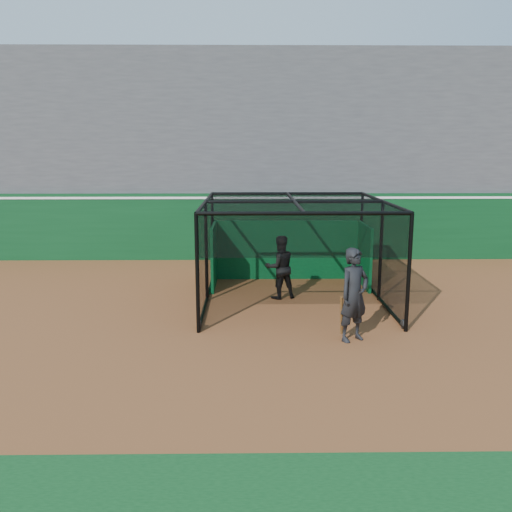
{
  "coord_description": "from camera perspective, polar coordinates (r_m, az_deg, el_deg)",
  "views": [
    {
      "loc": [
        -0.12,
        -11.81,
        4.16
      ],
      "look_at": [
        0.08,
        2.0,
        1.4
      ],
      "focal_mm": 38.0,
      "sensor_mm": 36.0,
      "label": 1
    }
  ],
  "objects": [
    {
      "name": "on_deck_player",
      "position": [
        11.96,
        10.28,
        -4.06
      ],
      "size": [
        0.9,
        0.82,
        2.06
      ],
      "color": "black",
      "rests_on": "ground"
    },
    {
      "name": "grandstand",
      "position": [
        24.09,
        -0.53,
        12.05
      ],
      "size": [
        50.0,
        7.85,
        8.95
      ],
      "color": "#4C4C4F",
      "rests_on": "ground"
    },
    {
      "name": "ground",
      "position": [
        12.52,
        -0.22,
        -8.1
      ],
      "size": [
        120.0,
        120.0,
        0.0
      ],
      "primitive_type": "plane",
      "color": "brown",
      "rests_on": "ground"
    },
    {
      "name": "batter",
      "position": [
        15.15,
        2.52,
        -1.18
      ],
      "size": [
        1.03,
        0.91,
        1.78
      ],
      "primitive_type": "imported",
      "rotation": [
        0.0,
        0.0,
        3.45
      ],
      "color": "black",
      "rests_on": "ground"
    },
    {
      "name": "outfield_wall",
      "position": [
        20.52,
        -0.46,
        3.25
      ],
      "size": [
        50.0,
        0.5,
        2.5
      ],
      "color": "#0B3D1A",
      "rests_on": "ground"
    },
    {
      "name": "batting_cage",
      "position": [
        14.85,
        3.99,
        0.44
      ],
      "size": [
        4.87,
        5.39,
        2.75
      ],
      "color": "black",
      "rests_on": "ground"
    }
  ]
}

